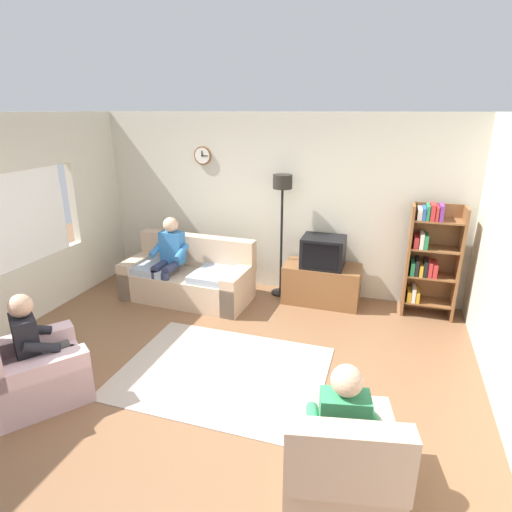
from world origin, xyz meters
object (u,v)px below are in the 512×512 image
Objects in this scene: tv at (323,252)px; person_in_left_armchair at (38,341)px; floor_lamp at (282,202)px; tv_stand at (322,284)px; person_on_couch at (169,255)px; person_in_right_armchair at (342,421)px; bookshelf at (429,257)px; armchair_near_bookshelf at (340,465)px; armchair_near_window at (33,372)px; couch at (189,278)px.

person_in_left_armchair is at bearing -127.08° from tv.
floor_lamp reaches higher than tv.
person_on_couch reaches higher than tv_stand.
person_in_right_armchair is at bearing -43.08° from person_on_couch.
bookshelf reaches higher than person_on_couch.
person_in_right_armchair is at bearing -4.23° from person_in_left_armchair.
floor_lamp reaches higher than bookshelf.
person_in_right_armchair reaches higher than tv_stand.
bookshelf is 1.54× the size of armchair_near_bookshelf.
bookshelf is 1.33× the size of armchair_near_window.
floor_lamp is (-0.65, 0.10, 1.16)m from tv_stand.
floor_lamp reaches higher than armchair_near_bookshelf.
couch is at bearing 133.23° from person_in_right_armchair.
person_in_left_armchair is (0.05, 0.07, 0.32)m from armchair_near_window.
bookshelf is at bearing 8.85° from couch.
armchair_near_bookshelf is 0.83× the size of person_on_couch.
person_in_right_armchair is (2.94, -0.22, 0.00)m from person_in_left_armchair.
armchair_near_bookshelf is (2.64, -2.87, -0.02)m from couch.
couch is 2.00m from tv_stand.
bookshelf is 1.27× the size of person_on_couch.
tv_stand is 0.59× the size of floor_lamp.
bookshelf is 3.67m from person_on_couch.
armchair_near_bookshelf is at bearing -68.62° from floor_lamp.
floor_lamp is (1.30, 0.55, 1.14)m from couch.
tv reaches higher than armchair_near_window.
couch is 0.47m from person_on_couch.
couch is 1.73× the size of person_in_left_armchair.
person_in_right_armchair is (0.67, -3.24, 0.32)m from tv_stand.
floor_lamp is at bearing 171.37° from tv_stand.
person_in_left_armchair is at bearing 174.11° from armchair_near_bookshelf.
person_in_left_armchair is at bearing 175.77° from person_in_right_armchair.
couch reaches higher than tv_stand.
person_on_couch is at bearing 88.20° from person_in_left_armchair.
couch is 1.23× the size of bookshelf.
person_in_right_armchair is at bearing -68.38° from floor_lamp.
person_in_right_armchair is (1.32, -3.34, -0.85)m from floor_lamp.
person_in_right_armchair is at bearing -78.21° from tv.
person_in_right_armchair is at bearing -46.77° from couch.
armchair_near_bookshelf is (1.34, -3.43, -1.16)m from floor_lamp.
tv_stand is (1.95, 0.46, -0.03)m from couch.
couch is at bearing -167.52° from tv.
tv is 0.51× the size of armchair_near_window.
person_in_right_armchair is at bearing -102.78° from bookshelf.
person_on_couch is 3.92m from person_in_right_armchair.
floor_lamp reaches higher than tv_stand.
person_in_right_armchair reaches higher than armchair_near_window.
armchair_near_window is at bearing -92.96° from person_on_couch.
armchair_near_bookshelf is (-0.73, -3.40, -0.54)m from bookshelf.
floor_lamp reaches higher than person_in_right_armchair.
floor_lamp is 3.79m from armchair_near_window.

